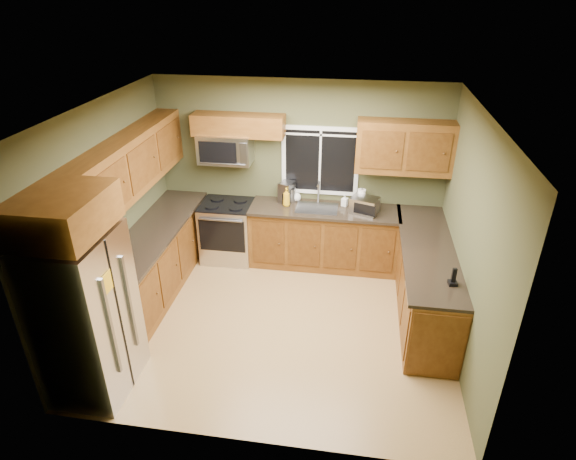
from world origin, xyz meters
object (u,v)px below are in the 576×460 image
(range, at_px, (228,231))
(cordless_phone, at_px, (453,280))
(kettle, at_px, (290,194))
(paper_towel_roll, at_px, (361,198))
(soap_bottle_c, at_px, (296,195))
(toaster_oven, at_px, (365,205))
(soap_bottle_b, at_px, (345,200))
(microwave, at_px, (225,148))
(soap_bottle_a, at_px, (286,197))
(refrigerator, at_px, (87,315))
(coffee_maker, at_px, (287,193))

(range, height_order, cordless_phone, cordless_phone)
(kettle, distance_m, paper_towel_roll, 1.04)
(kettle, xyz_separation_m, soap_bottle_c, (0.08, 0.05, -0.04))
(toaster_oven, bearing_deg, soap_bottle_b, 145.71)
(microwave, bearing_deg, cordless_phone, -31.71)
(kettle, bearing_deg, cordless_phone, -42.62)
(soap_bottle_b, bearing_deg, soap_bottle_c, 174.10)
(soap_bottle_a, bearing_deg, kettle, 76.29)
(toaster_oven, height_order, kettle, kettle)
(refrigerator, bearing_deg, toaster_oven, 45.16)
(range, relative_size, soap_bottle_c, 5.52)
(paper_towel_roll, relative_size, soap_bottle_b, 1.74)
(soap_bottle_b, bearing_deg, soap_bottle_a, -171.48)
(refrigerator, relative_size, coffee_maker, 5.84)
(soap_bottle_b, bearing_deg, cordless_phone, -56.10)
(range, xyz_separation_m, soap_bottle_b, (1.74, 0.16, 0.56))
(toaster_oven, distance_m, soap_bottle_a, 1.13)
(refrigerator, relative_size, toaster_oven, 4.10)
(paper_towel_roll, height_order, soap_bottle_b, paper_towel_roll)
(refrigerator, relative_size, soap_bottle_c, 10.60)
(range, relative_size, cordless_phone, 4.56)
(kettle, relative_size, soap_bottle_a, 0.97)
(soap_bottle_b, bearing_deg, range, -174.87)
(range, bearing_deg, microwave, 90.02)
(range, bearing_deg, coffee_maker, 10.82)
(microwave, bearing_deg, coffee_maker, 2.12)
(refrigerator, relative_size, kettle, 6.86)
(microwave, distance_m, soap_bottle_b, 1.88)
(kettle, distance_m, cordless_phone, 2.80)
(soap_bottle_c, bearing_deg, kettle, -149.33)
(refrigerator, xyz_separation_m, microwave, (0.69, 2.91, 0.83))
(range, height_order, paper_towel_roll, paper_towel_roll)
(toaster_oven, relative_size, cordless_phone, 2.13)
(microwave, distance_m, cordless_phone, 3.60)
(soap_bottle_a, bearing_deg, cordless_phone, -39.78)
(toaster_oven, height_order, soap_bottle_b, toaster_oven)
(coffee_maker, height_order, soap_bottle_a, coffee_maker)
(coffee_maker, relative_size, paper_towel_roll, 1.01)
(coffee_maker, bearing_deg, cordless_phone, -41.72)
(soap_bottle_b, distance_m, cordless_phone, 2.26)
(microwave, relative_size, soap_bottle_a, 2.80)
(microwave, relative_size, cordless_phone, 3.69)
(range, distance_m, toaster_oven, 2.11)
(refrigerator, xyz_separation_m, soap_bottle_a, (1.59, 2.80, 0.18))
(soap_bottle_c, bearing_deg, cordless_phone, -44.55)
(microwave, xyz_separation_m, cordless_phone, (3.00, -1.85, -0.73))
(microwave, height_order, coffee_maker, microwave)
(paper_towel_roll, xyz_separation_m, soap_bottle_c, (-0.95, 0.09, -0.05))
(soap_bottle_a, relative_size, cordless_phone, 1.32)
(soap_bottle_c, bearing_deg, soap_bottle_a, -121.15)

